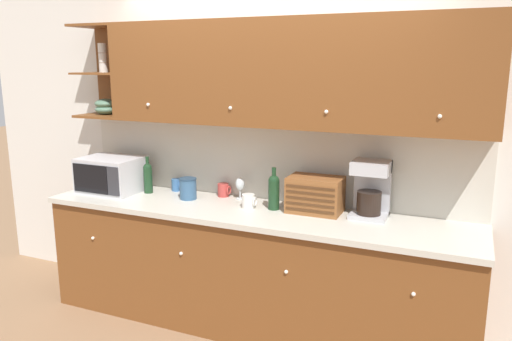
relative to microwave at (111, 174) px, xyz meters
name	(u,v)px	position (x,y,z in m)	size (l,w,h in m)	color
ground_plane	(267,305)	(1.27, 0.31, -1.06)	(24.00, 24.00, 0.00)	#896647
wall_back	(269,150)	(1.27, 0.34, 0.24)	(5.59, 0.06, 2.60)	silver
counter_unit	(251,268)	(1.27, -0.02, -0.60)	(3.21, 0.68, 0.92)	brown
backsplash_panel	(267,161)	(1.27, 0.30, 0.16)	(3.19, 0.01, 0.60)	beige
upper_cabinets	(281,74)	(1.44, 0.13, 0.83)	(3.19, 0.38, 0.74)	brown
microwave	(111,174)	(0.00, 0.00, 0.00)	(0.48, 0.39, 0.29)	silver
second_wine_bottle	(148,177)	(0.30, 0.08, -0.01)	(0.07, 0.07, 0.30)	#19381E
mug_patterned_third	(177,185)	(0.48, 0.23, -0.09)	(0.09, 0.08, 0.10)	#38669E
storage_canister	(188,188)	(0.70, 0.05, -0.06)	(0.14, 0.14, 0.17)	#33567A
mug	(224,190)	(0.92, 0.22, -0.09)	(0.10, 0.09, 0.11)	#B73D38
wine_glass	(240,185)	(1.08, 0.21, -0.03)	(0.07, 0.07, 0.17)	silver
mug_blue_second	(249,201)	(1.24, 0.01, -0.09)	(0.11, 0.09, 0.10)	silver
wine_bottle	(274,190)	(1.42, 0.06, 0.00)	(0.08, 0.08, 0.31)	#19381E
bread_box	(315,195)	(1.72, 0.11, -0.01)	(0.38, 0.25, 0.26)	brown
coffee_maker	(371,188)	(2.10, 0.16, 0.06)	(0.25, 0.22, 0.40)	#B7B7BC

